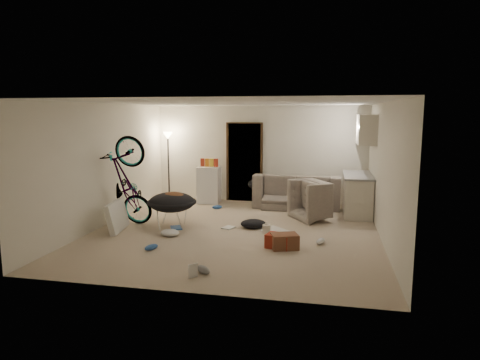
% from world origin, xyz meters
% --- Properties ---
extents(floor, '(5.50, 6.00, 0.02)m').
position_xyz_m(floor, '(0.00, 0.00, -0.01)').
color(floor, '#B6A38C').
rests_on(floor, ground).
extents(ceiling, '(5.50, 6.00, 0.02)m').
position_xyz_m(ceiling, '(0.00, 0.00, 2.51)').
color(ceiling, white).
rests_on(ceiling, wall_back).
extents(wall_back, '(5.50, 0.02, 2.50)m').
position_xyz_m(wall_back, '(0.00, 3.01, 1.25)').
color(wall_back, silver).
rests_on(wall_back, floor).
extents(wall_front, '(5.50, 0.02, 2.50)m').
position_xyz_m(wall_front, '(0.00, -3.01, 1.25)').
color(wall_front, silver).
rests_on(wall_front, floor).
extents(wall_left, '(0.02, 6.00, 2.50)m').
position_xyz_m(wall_left, '(-2.76, 0.00, 1.25)').
color(wall_left, silver).
rests_on(wall_left, floor).
extents(wall_right, '(0.02, 6.00, 2.50)m').
position_xyz_m(wall_right, '(2.76, 0.00, 1.25)').
color(wall_right, silver).
rests_on(wall_right, floor).
extents(doorway, '(0.85, 0.10, 2.04)m').
position_xyz_m(doorway, '(-0.40, 2.97, 1.02)').
color(doorway, black).
rests_on(doorway, floor).
extents(door_trim, '(0.97, 0.04, 2.10)m').
position_xyz_m(door_trim, '(-0.40, 2.94, 1.02)').
color(door_trim, '#372413').
rests_on(door_trim, floor).
extents(floor_lamp, '(0.28, 0.28, 1.81)m').
position_xyz_m(floor_lamp, '(-2.40, 2.65, 1.31)').
color(floor_lamp, black).
rests_on(floor_lamp, floor).
extents(kitchen_counter, '(0.60, 1.50, 0.88)m').
position_xyz_m(kitchen_counter, '(2.43, 2.00, 0.44)').
color(kitchen_counter, beige).
rests_on(kitchen_counter, floor).
extents(counter_top, '(0.64, 1.54, 0.04)m').
position_xyz_m(counter_top, '(2.43, 2.00, 0.90)').
color(counter_top, gray).
rests_on(counter_top, kitchen_counter).
extents(kitchen_uppers, '(0.38, 1.40, 0.65)m').
position_xyz_m(kitchen_uppers, '(2.56, 2.00, 1.95)').
color(kitchen_uppers, beige).
rests_on(kitchen_uppers, wall_right).
extents(sofa, '(2.10, 0.83, 0.61)m').
position_xyz_m(sofa, '(1.02, 2.45, 0.31)').
color(sofa, '#343B35').
rests_on(sofa, floor).
extents(armchair, '(1.23, 1.27, 0.63)m').
position_xyz_m(armchair, '(1.65, 1.42, 0.31)').
color(armchair, '#343B35').
rests_on(armchair, floor).
extents(bicycle, '(1.94, 0.93, 1.09)m').
position_xyz_m(bicycle, '(-2.30, 0.01, 0.50)').
color(bicycle, black).
rests_on(bicycle, floor).
extents(book_asset, '(0.25, 0.25, 0.02)m').
position_xyz_m(book_asset, '(-0.12, -2.55, 0.01)').
color(book_asset, maroon).
rests_on(book_asset, floor).
extents(mini_fridge, '(0.59, 0.59, 0.94)m').
position_xyz_m(mini_fridge, '(-1.26, 2.55, 0.47)').
color(mini_fridge, white).
rests_on(mini_fridge, floor).
extents(snack_box_0, '(0.11, 0.09, 0.30)m').
position_xyz_m(snack_box_0, '(-1.43, 2.55, 1.00)').
color(snack_box_0, maroon).
rests_on(snack_box_0, mini_fridge).
extents(snack_box_1, '(0.11, 0.09, 0.30)m').
position_xyz_m(snack_box_1, '(-1.31, 2.55, 1.00)').
color(snack_box_1, '#C26D18').
rests_on(snack_box_1, mini_fridge).
extents(snack_box_2, '(0.10, 0.07, 0.30)m').
position_xyz_m(snack_box_2, '(-1.19, 2.55, 1.00)').
color(snack_box_2, gold).
rests_on(snack_box_2, mini_fridge).
extents(snack_box_3, '(0.10, 0.07, 0.30)m').
position_xyz_m(snack_box_3, '(-1.07, 2.55, 1.00)').
color(snack_box_3, maroon).
rests_on(snack_box_3, mini_fridge).
extents(saucer_chair, '(1.00, 1.00, 0.71)m').
position_xyz_m(saucer_chair, '(-1.34, 0.04, 0.42)').
color(saucer_chair, silver).
rests_on(saucer_chair, floor).
extents(hoodie, '(0.50, 0.42, 0.22)m').
position_xyz_m(hoodie, '(-1.29, 0.01, 0.63)').
color(hoodie, '#52301C').
rests_on(hoodie, saucer_chair).
extents(sofa_drape, '(0.58, 0.48, 0.28)m').
position_xyz_m(sofa_drape, '(0.07, 2.45, 0.54)').
color(sofa_drape, black).
rests_on(sofa_drape, sofa).
extents(tv_box, '(0.36, 0.91, 0.59)m').
position_xyz_m(tv_box, '(-2.30, -0.45, 0.29)').
color(tv_box, silver).
rests_on(tv_box, floor).
extents(drink_case_a, '(0.53, 0.45, 0.26)m').
position_xyz_m(drink_case_a, '(1.06, -0.92, 0.13)').
color(drink_case_a, brown).
rests_on(drink_case_a, floor).
extents(drink_case_b, '(0.47, 0.39, 0.24)m').
position_xyz_m(drink_case_b, '(0.95, -0.88, 0.12)').
color(drink_case_b, maroon).
rests_on(drink_case_b, floor).
extents(juicer, '(0.16, 0.16, 0.23)m').
position_xyz_m(juicer, '(0.62, -0.01, 0.09)').
color(juicer, beige).
rests_on(juicer, floor).
extents(newspaper, '(0.76, 0.76, 0.01)m').
position_xyz_m(newspaper, '(0.74, 0.18, 0.00)').
color(newspaper, beige).
rests_on(newspaper, floor).
extents(book_blue, '(0.32, 0.36, 0.03)m').
position_xyz_m(book_blue, '(-1.22, -0.06, 0.01)').
color(book_blue, '#2C559F').
rests_on(book_blue, floor).
extents(book_white, '(0.28, 0.31, 0.02)m').
position_xyz_m(book_white, '(-0.19, 0.17, 0.01)').
color(book_white, silver).
rests_on(book_white, floor).
extents(shoe_0, '(0.27, 0.21, 0.09)m').
position_xyz_m(shoe_0, '(-0.86, 1.83, 0.05)').
color(shoe_0, '#2C559F').
rests_on(shoe_0, floor).
extents(shoe_1, '(0.24, 0.24, 0.09)m').
position_xyz_m(shoe_1, '(-1.11, 2.55, 0.04)').
color(shoe_1, slate).
rests_on(shoe_1, floor).
extents(shoe_2, '(0.23, 0.28, 0.10)m').
position_xyz_m(shoe_2, '(-1.15, -1.45, 0.05)').
color(shoe_2, '#2C559F').
rests_on(shoe_2, floor).
extents(shoe_3, '(0.30, 0.28, 0.11)m').
position_xyz_m(shoe_3, '(0.02, -2.31, 0.05)').
color(shoe_3, slate).
rests_on(shoe_3, floor).
extents(shoe_4, '(0.21, 0.31, 0.10)m').
position_xyz_m(shoe_4, '(1.66, -0.53, 0.05)').
color(shoe_4, white).
rests_on(shoe_4, floor).
extents(clothes_lump_a, '(0.64, 0.59, 0.17)m').
position_xyz_m(clothes_lump_a, '(0.30, 0.32, 0.08)').
color(clothes_lump_a, black).
rests_on(clothes_lump_a, floor).
extents(clothes_lump_c, '(0.47, 0.45, 0.12)m').
position_xyz_m(clothes_lump_c, '(-1.15, -0.57, 0.06)').
color(clothes_lump_c, silver).
rests_on(clothes_lump_c, floor).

